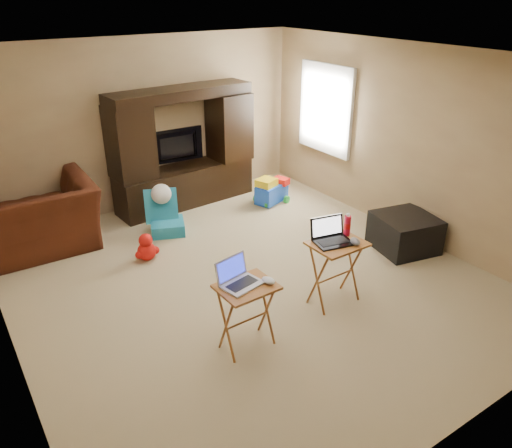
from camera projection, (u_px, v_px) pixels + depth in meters
floor at (247, 279)px, 5.85m from camera, size 5.50×5.50×0.00m
ceiling at (244, 56)px, 4.76m from camera, size 5.50×5.50×0.00m
wall_back at (145, 125)px, 7.36m from camera, size 5.00×0.00×5.00m
wall_front at (474, 303)px, 3.25m from camera, size 5.00×0.00×5.00m
wall_right at (405, 142)px, 6.56m from camera, size 0.00×5.50×5.50m
window_pane at (326, 109)px, 7.64m from camera, size 0.00×1.20×1.20m
window_frame at (326, 109)px, 7.63m from camera, size 0.06×1.14×1.34m
entertainment_center at (183, 148)px, 7.52m from camera, size 2.22×0.70×1.79m
television at (177, 147)px, 7.69m from camera, size 0.91×0.17×0.52m
recliner at (38, 217)px, 6.34m from camera, size 1.40×1.23×0.89m
child_rocker at (167, 213)px, 6.82m from camera, size 0.61×0.64×0.60m
plush_toy at (146, 247)px, 6.19m from camera, size 0.32×0.27×0.36m
push_toy at (272, 190)px, 7.83m from camera, size 0.66×0.57×0.42m
ottoman at (405, 233)px, 6.44m from camera, size 0.84×0.84×0.45m
tray_table_left at (247, 317)px, 4.63m from camera, size 0.53×0.43×0.67m
tray_table_right at (335, 273)px, 5.29m from camera, size 0.56×0.45×0.72m
laptop_left at (242, 274)px, 4.44m from camera, size 0.40×0.35×0.24m
laptop_right at (334, 233)px, 5.07m from camera, size 0.43×0.38×0.24m
mouse_left at (268, 280)px, 4.51m from camera, size 0.12×0.16×0.06m
mouse_right at (355, 241)px, 5.09m from camera, size 0.14×0.17×0.06m
water_bottle at (347, 226)px, 5.24m from camera, size 0.07×0.07×0.22m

